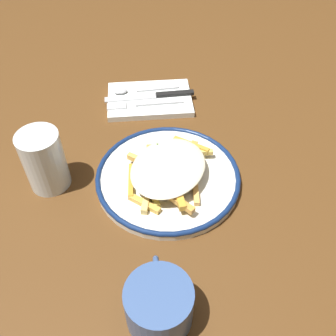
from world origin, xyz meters
TOP-DOWN VIEW (x-y plane):
  - ground_plane at (0.00, 0.00)m, footprint 2.60×2.60m
  - plate at (0.00, 0.00)m, footprint 0.28×0.28m
  - fries_heap at (-0.00, 0.00)m, footprint 0.21×0.20m
  - napkin at (0.25, 0.02)m, footprint 0.14×0.20m
  - fork at (0.22, 0.03)m, footprint 0.02×0.18m
  - knife at (0.25, 0.00)m, footprint 0.02×0.21m
  - spoon at (0.28, 0.06)m, footprint 0.03×0.15m
  - water_glass at (0.01, 0.22)m, footprint 0.08×0.08m
  - coffee_mug at (-0.26, 0.04)m, footprint 0.12×0.10m

SIDE VIEW (x-z plane):
  - ground_plane at x=0.00m, z-range 0.00..0.00m
  - napkin at x=0.25m, z-range 0.00..0.01m
  - plate at x=0.00m, z-range 0.00..0.02m
  - fork at x=0.22m, z-range 0.01..0.02m
  - knife at x=0.25m, z-range 0.01..0.02m
  - spoon at x=0.28m, z-range 0.01..0.02m
  - fries_heap at x=0.00m, z-range 0.02..0.05m
  - coffee_mug at x=-0.26m, z-range 0.00..0.07m
  - water_glass at x=0.01m, z-range 0.00..0.12m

